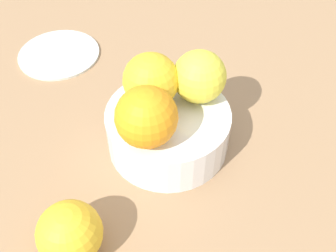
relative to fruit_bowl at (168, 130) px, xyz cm
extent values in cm
cube|color=#997551|center=(0.00, 0.00, -3.73)|extent=(110.00, 110.00, 2.00)
cylinder|color=white|center=(0.00, 0.00, -2.33)|extent=(9.61, 9.61, 0.80)
cylinder|color=white|center=(0.00, 0.00, 0.13)|extent=(15.50, 15.50, 5.71)
sphere|color=orange|center=(-3.07, -3.53, 6.50)|extent=(7.04, 7.04, 7.04)
sphere|color=yellow|center=(-1.61, 2.48, 6.38)|extent=(6.80, 6.80, 6.80)
sphere|color=yellow|center=(4.28, 2.22, 6.26)|extent=(6.56, 6.56, 6.56)
sphere|color=yellow|center=(-12.52, -12.62, 0.67)|extent=(6.80, 6.80, 6.80)
cylinder|color=silver|center=(-13.92, 21.92, -2.33)|extent=(13.06, 13.06, 0.80)
camera|label=1|loc=(-6.48, -34.24, 38.44)|focal=43.78mm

